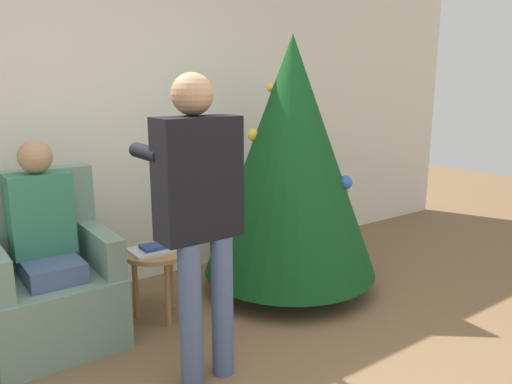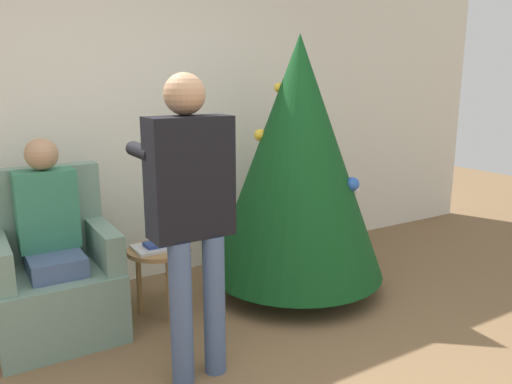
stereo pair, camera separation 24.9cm
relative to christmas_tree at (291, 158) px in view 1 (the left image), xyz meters
The scene contains 8 objects.
wall_back 1.40m from the christmas_tree, 140.28° to the left, with size 8.00×0.06×2.70m.
christmas_tree is the anchor object (origin of this frame).
armchair 1.87m from the christmas_tree, behind, with size 0.73×0.71×1.05m.
person_seated 1.77m from the christmas_tree, behind, with size 0.36×0.46×1.26m.
person_standing 1.31m from the christmas_tree, 151.22° to the right, with size 0.45×0.57×1.64m.
side_stool 1.23m from the christmas_tree, behind, with size 0.44×0.44×0.48m.
laptop 1.19m from the christmas_tree, behind, with size 0.34×0.24×0.02m.
book 1.18m from the christmas_tree, behind, with size 0.19×0.13×0.02m.
Camera 1 is at (-1.33, -1.47, 1.60)m, focal length 35.00 mm.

